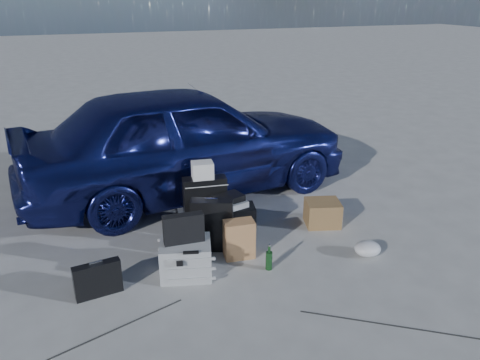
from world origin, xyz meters
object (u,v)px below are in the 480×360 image
object	(u,v)px
green_bottle	(269,258)
suitcase_right	(205,202)
car	(187,140)
pelican_case	(186,258)
briefcase	(98,279)
cardboard_box	(322,213)
suitcase_left	(212,225)
duffel_bag	(227,220)

from	to	relation	value
green_bottle	suitcase_right	bearing A→B (deg)	104.83
car	suitcase_right	distance (m)	1.12
pelican_case	suitcase_right	size ratio (longest dim) A/B	0.81
suitcase_right	briefcase	bearing A→B (deg)	-135.24
pelican_case	car	bearing A→B (deg)	89.89
pelican_case	suitcase_right	distance (m)	1.04
briefcase	cardboard_box	bearing A→B (deg)	3.87
pelican_case	green_bottle	world-z (taller)	pelican_case
suitcase_left	green_bottle	size ratio (longest dim) A/B	2.17
suitcase_left	cardboard_box	size ratio (longest dim) A/B	1.47
green_bottle	cardboard_box	bearing A→B (deg)	34.04
cardboard_box	suitcase_right	bearing A→B (deg)	159.58
suitcase_right	green_bottle	distance (m)	1.17
cardboard_box	green_bottle	bearing A→B (deg)	-145.96
green_bottle	briefcase	bearing A→B (deg)	174.38
briefcase	duffel_bag	size ratio (longest dim) A/B	0.66
car	pelican_case	bearing A→B (deg)	157.95
car	pelican_case	world-z (taller)	car
car	cardboard_box	size ratio (longest dim) A/B	11.20
pelican_case	briefcase	world-z (taller)	pelican_case
suitcase_left	green_bottle	xyz separation A→B (m)	(0.39, -0.57, -0.15)
car	duffel_bag	world-z (taller)	car
car	suitcase_left	bearing A→B (deg)	167.60
briefcase	suitcase_left	world-z (taller)	suitcase_left
duffel_bag	cardboard_box	size ratio (longest dim) A/B	1.64
briefcase	duffel_bag	world-z (taller)	briefcase
briefcase	green_bottle	bearing A→B (deg)	-12.81
cardboard_box	green_bottle	world-z (taller)	cardboard_box
pelican_case	suitcase_left	xyz separation A→B (m)	(0.38, 0.37, 0.11)
pelican_case	briefcase	xyz separation A→B (m)	(-0.81, -0.05, -0.01)
pelican_case	duffel_bag	bearing A→B (deg)	61.25
suitcase_right	duffel_bag	xyz separation A→B (m)	(0.17, -0.27, -0.14)
suitcase_left	cardboard_box	distance (m)	1.37
suitcase_left	suitcase_right	size ratio (longest dim) A/B	0.96
suitcase_right	green_bottle	size ratio (longest dim) A/B	2.26
car	suitcase_left	xyz separation A→B (m)	(-0.17, -1.58, -0.45)
pelican_case	green_bottle	xyz separation A→B (m)	(0.77, -0.20, -0.04)
pelican_case	briefcase	bearing A→B (deg)	-161.18
duffel_bag	cardboard_box	world-z (taller)	duffel_bag
duffel_bag	green_bottle	size ratio (longest dim) A/B	2.42
pelican_case	green_bottle	size ratio (longest dim) A/B	1.83
car	pelican_case	distance (m)	2.10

